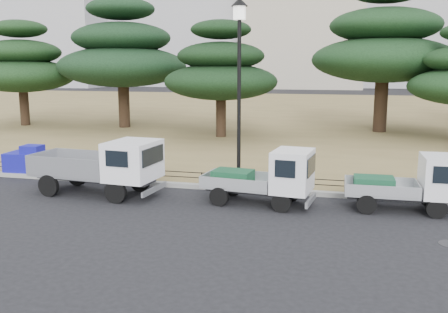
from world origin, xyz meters
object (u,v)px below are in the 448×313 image
(truck_kei_rear, at_px, (411,183))
(street_lamp, at_px, (239,61))
(truck_kei_front, at_px, (266,177))
(truck_large, at_px, (103,164))
(tarp_pile, at_px, (29,160))

(truck_kei_rear, bearing_deg, street_lamp, 164.60)
(truck_kei_front, bearing_deg, truck_large, -172.18)
(street_lamp, xyz_separation_m, tarp_pile, (-8.53, 0.24, -3.84))
(truck_large, xyz_separation_m, tarp_pile, (-4.33, 2.13, -0.47))
(truck_large, relative_size, truck_kei_rear, 1.35)
(truck_kei_front, bearing_deg, truck_kei_rear, 11.52)
(truck_kei_front, relative_size, truck_kei_rear, 1.06)
(truck_kei_rear, relative_size, street_lamp, 0.52)
(street_lamp, bearing_deg, truck_kei_rear, -13.90)
(street_lamp, distance_m, tarp_pile, 9.35)
(truck_large, distance_m, street_lamp, 5.70)
(truck_kei_front, bearing_deg, tarp_pile, 174.87)
(truck_large, xyz_separation_m, truck_kei_front, (5.46, 0.14, -0.16))
(truck_kei_front, relative_size, tarp_pile, 2.12)
(truck_kei_front, xyz_separation_m, street_lamp, (-1.26, 1.75, 3.53))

